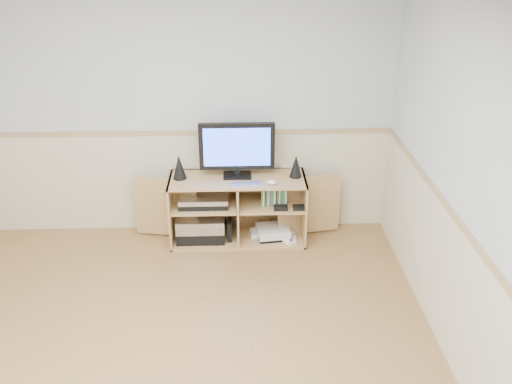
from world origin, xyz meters
TOP-DOWN VIEW (x-y plane):
  - room at (-0.06, 0.12)m, footprint 4.04×4.54m
  - media_cabinet at (0.51, 2.03)m, footprint 2.02×0.49m
  - monitor at (0.51, 2.02)m, footprint 0.70×0.18m
  - speaker_left at (-0.04, 2.00)m, footprint 0.13×0.13m
  - speaker_right at (1.06, 2.00)m, footprint 0.12×0.12m
  - keyboard at (0.58, 1.84)m, footprint 0.28×0.14m
  - mouse at (0.82, 1.84)m, footprint 0.11×0.10m
  - av_components at (0.16, 1.98)m, footprint 0.53×0.35m
  - game_consoles at (0.84, 1.96)m, footprint 0.46×0.30m
  - game_cases at (0.85, 1.96)m, footprint 0.24×0.14m
  - wall_outlet at (1.00, 2.23)m, footprint 0.12×0.03m

SIDE VIEW (x-z plane):
  - game_consoles at x=0.84m, z-range 0.02..0.13m
  - av_components at x=0.16m, z-range -0.01..0.45m
  - media_cabinet at x=0.51m, z-range 0.01..0.66m
  - game_cases at x=0.85m, z-range 0.39..0.58m
  - wall_outlet at x=1.00m, z-range 0.54..0.66m
  - keyboard at x=0.58m, z-range 0.65..0.66m
  - mouse at x=0.82m, z-range 0.65..0.69m
  - speaker_right at x=1.06m, z-range 0.65..0.87m
  - speaker_left at x=-0.04m, z-range 0.65..0.88m
  - monitor at x=0.51m, z-range 0.67..1.20m
  - room at x=-0.06m, z-range -0.05..2.49m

